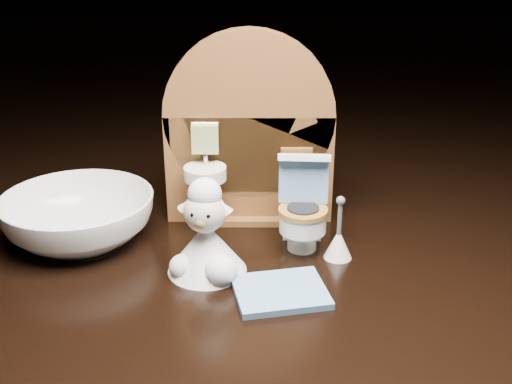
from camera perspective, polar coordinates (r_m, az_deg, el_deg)
backdrop_panel at (r=0.49m, az=-0.70°, el=4.60°), size 0.13×0.05×0.15m
toy_toilet at (r=0.47m, az=4.18°, el=-1.85°), size 0.04×0.05×0.07m
bath_mat at (r=0.42m, az=2.18°, el=-8.85°), size 0.07×0.06×0.00m
toilet_brush at (r=0.46m, az=7.34°, el=-4.41°), size 0.02×0.02×0.05m
plush_lamb at (r=0.43m, az=-4.46°, el=-4.29°), size 0.05×0.05×0.07m
ceramic_bowl at (r=0.50m, az=-15.49°, el=-2.25°), size 0.11×0.11×0.04m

